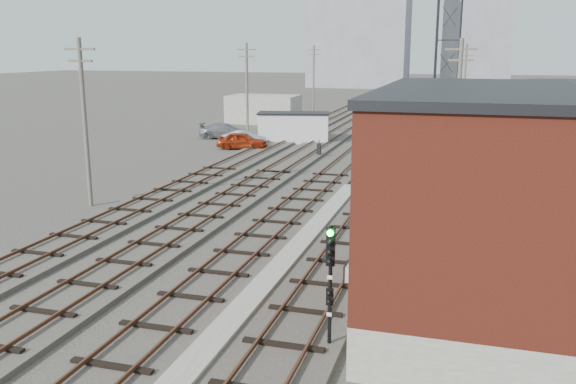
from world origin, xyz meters
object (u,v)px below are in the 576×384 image
at_px(site_trailer, 294,127).
at_px(car_silver, 244,138).
at_px(car_red, 242,141).
at_px(car_grey, 225,131).
at_px(signal_mast, 330,280).
at_px(switch_stand, 319,149).

bearing_deg(site_trailer, car_silver, -150.52).
xyz_separation_m(car_red, car_silver, (-0.53, 1.87, -0.09)).
bearing_deg(car_grey, signal_mast, -163.18).
height_order(switch_stand, car_silver, switch_stand).
xyz_separation_m(signal_mast, site_trailer, (-12.03, 38.47, -0.72)).
relative_size(signal_mast, car_grey, 0.73).
height_order(switch_stand, car_grey, car_grey).
bearing_deg(car_grey, car_silver, -147.50).
height_order(signal_mast, car_silver, signal_mast).
xyz_separation_m(car_red, car_grey, (-3.88, 5.62, -0.00)).
bearing_deg(site_trailer, switch_stand, -72.14).
bearing_deg(signal_mast, car_silver, 114.06).
relative_size(signal_mast, site_trailer, 0.52).
xyz_separation_m(site_trailer, car_grey, (-7.02, 0.46, -0.66)).
bearing_deg(car_grey, car_red, -154.64).
bearing_deg(switch_stand, car_silver, 155.78).
bearing_deg(signal_mast, site_trailer, 107.37).
xyz_separation_m(site_trailer, car_red, (-3.14, -5.16, -0.66)).
xyz_separation_m(signal_mast, car_silver, (-15.71, 35.18, -1.47)).
xyz_separation_m(site_trailer, car_silver, (-3.68, -3.29, -0.75)).
relative_size(switch_stand, car_silver, 0.33).
distance_m(signal_mast, car_grey, 43.36).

